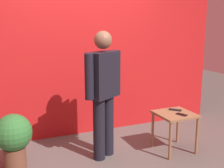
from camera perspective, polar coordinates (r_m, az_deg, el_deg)
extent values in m
cube|color=red|center=(4.44, -6.22, 11.58)|extent=(4.63, 0.12, 3.39)
cylinder|color=black|center=(3.71, -2.56, -8.89)|extent=(0.21, 0.21, 0.80)
cylinder|color=black|center=(3.85, -0.82, -8.10)|extent=(0.21, 0.21, 0.80)
cube|color=black|center=(3.59, -1.74, 1.81)|extent=(0.49, 0.41, 0.57)
cube|color=silver|center=(3.66, -3.15, 2.44)|extent=(0.11, 0.07, 0.48)
cube|color=#C68CB7|center=(3.67, -3.23, 2.19)|extent=(0.04, 0.03, 0.43)
cylinder|color=black|center=(3.39, -4.51, 1.40)|extent=(0.15, 0.15, 0.54)
cylinder|color=black|center=(3.80, 0.73, 2.61)|extent=(0.15, 0.15, 0.54)
sphere|color=brown|center=(3.54, -1.79, 8.66)|extent=(0.22, 0.22, 0.22)
cube|color=olive|center=(3.99, 12.30, -5.81)|extent=(0.48, 0.48, 0.03)
cylinder|color=olive|center=(3.81, 11.36, -10.97)|extent=(0.04, 0.04, 0.51)
cylinder|color=olive|center=(4.05, 16.35, -9.80)|extent=(0.04, 0.04, 0.51)
cylinder|color=olive|center=(4.14, 8.00, -8.95)|extent=(0.04, 0.04, 0.51)
cylinder|color=olive|center=(4.36, 12.80, -8.01)|extent=(0.04, 0.04, 0.51)
cube|color=black|center=(3.93, 13.52, -5.85)|extent=(0.12, 0.16, 0.01)
cube|color=black|center=(4.10, 12.31, -4.98)|extent=(0.15, 0.16, 0.02)
cylinder|color=brown|center=(3.74, -18.52, -13.72)|extent=(0.26, 0.26, 0.28)
sphere|color=#2D7233|center=(3.62, -18.87, -9.04)|extent=(0.44, 0.44, 0.44)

